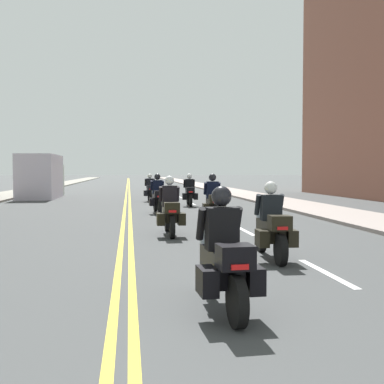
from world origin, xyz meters
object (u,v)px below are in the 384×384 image
motorcycle_1 (272,228)px  parked_truck (42,178)px  motorcycle_3 (213,203)px  motorcycle_0 (223,261)px  motorcycle_4 (158,197)px  motorcycle_5 (189,193)px  motorcycle_6 (150,190)px  motorcycle_2 (170,211)px

motorcycle_1 → parked_truck: 24.72m
motorcycle_1 → motorcycle_3: bearing=91.9°
motorcycle_0 → motorcycle_4: motorcycle_4 is taller
motorcycle_5 → motorcycle_6: 4.30m
motorcycle_0 → motorcycle_3: bearing=77.6°
motorcycle_1 → parked_truck: parked_truck is taller
motorcycle_6 → parked_truck: bearing=143.9°
motorcycle_4 → parked_truck: (-6.85, 12.47, 0.61)m
motorcycle_2 → motorcycle_6: (0.10, 14.69, -0.01)m
motorcycle_4 → parked_truck: size_ratio=0.35×
motorcycle_4 → motorcycle_0: bearing=-93.1°
motorcycle_3 → motorcycle_4: (-1.69, 3.67, -0.01)m
motorcycle_4 → motorcycle_5: (1.83, 3.91, -0.01)m
motorcycle_0 → motorcycle_2: size_ratio=0.95×
motorcycle_0 → motorcycle_4: 14.14m
motorcycle_2 → motorcycle_6: size_ratio=1.05×
motorcycle_1 → motorcycle_4: motorcycle_4 is taller
motorcycle_5 → motorcycle_3: bearing=-88.4°
motorcycle_4 → parked_truck: parked_truck is taller
motorcycle_5 → motorcycle_6: bearing=117.7°
parked_truck → motorcycle_5: bearing=-44.6°
motorcycle_1 → motorcycle_2: size_ratio=0.98×
motorcycle_1 → motorcycle_6: 18.61m
parked_truck → motorcycle_6: bearing=-34.2°
motorcycle_2 → motorcycle_3: motorcycle_3 is taller
motorcycle_6 → motorcycle_5: bearing=-66.9°
motorcycle_3 → motorcycle_4: size_ratio=0.96×
parked_truck → motorcycle_1: bearing=-69.9°
motorcycle_3 → motorcycle_5: motorcycle_3 is taller
motorcycle_1 → parked_truck: bearing=112.4°
motorcycle_3 → motorcycle_6: motorcycle_3 is taller
motorcycle_2 → motorcycle_4: size_ratio=0.98×
motorcycle_4 → motorcycle_6: (0.02, 7.80, -0.01)m
motorcycle_2 → motorcycle_3: bearing=61.0°
motorcycle_1 → motorcycle_5: size_ratio=0.95×
motorcycle_2 → motorcycle_4: 6.89m
motorcycle_2 → motorcycle_4: bearing=89.1°
motorcycle_5 → motorcycle_6: size_ratio=1.09×
motorcycle_5 → parked_truck: bearing=138.1°
motorcycle_0 → motorcycle_5: size_ratio=0.92×
motorcycle_3 → motorcycle_4: bearing=117.0°
motorcycle_0 → motorcycle_3: motorcycle_3 is taller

